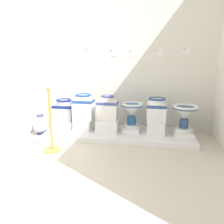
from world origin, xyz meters
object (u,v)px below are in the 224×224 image
object	(u,v)px
antique_toilet_pale_glazed	(84,106)
antique_toilet_central_ornate	(185,114)
info_placard_first	(69,51)
antique_toilet_tall_cobalt	(64,110)
antique_toilet_rightmost	(108,108)
plinth_block_tall_cobalt	(65,123)
info_placard_third	(113,53)
info_placard_fourth	(133,53)
decorative_vase_spare	(41,126)
plinth_block_rightmost	(108,126)
plinth_block_squat_floral	(131,129)
antique_toilet_broad_patterned	(157,109)
plinth_block_central_ornate	(183,133)
stanchion_post_near_left	(51,133)
info_placard_second	(88,52)
plinth_block_broad_patterned	(156,127)
antique_toilet_squat_floral	(132,111)
info_placard_sixth	(186,51)
info_placard_fifth	(160,53)
plinth_block_pale_glazed	(84,124)

from	to	relation	value
antique_toilet_pale_glazed	antique_toilet_central_ornate	distance (m)	1.76
info_placard_first	antique_toilet_tall_cobalt	bearing A→B (deg)	-91.35
antique_toilet_rightmost	plinth_block_tall_cobalt	bearing A→B (deg)	170.97
plinth_block_tall_cobalt	info_placard_first	size ratio (longest dim) A/B	2.94
info_placard_third	info_placard_fourth	world-z (taller)	info_placard_third
decorative_vase_spare	plinth_block_tall_cobalt	bearing A→B (deg)	37.71
plinth_block_rightmost	plinth_block_squat_floral	size ratio (longest dim) A/B	0.97
antique_toilet_rightmost	antique_toilet_broad_patterned	distance (m)	0.84
info_placard_first	info_placard_fourth	world-z (taller)	info_placard_first
plinth_block_central_ornate	info_placard_third	xyz separation A→B (m)	(-1.30, 0.45, 1.35)
decorative_vase_spare	stanchion_post_near_left	bearing A→B (deg)	-51.10
antique_toilet_broad_patterned	info_placard_third	world-z (taller)	info_placard_third
antique_toilet_pale_glazed	plinth_block_central_ornate	xyz separation A→B (m)	(1.76, -0.01, -0.40)
antique_toilet_rightmost	info_placard_fourth	world-z (taller)	info_placard_fourth
info_placard_second	plinth_block_squat_floral	bearing A→B (deg)	-23.37
stanchion_post_near_left	info_placard_first	bearing A→B (deg)	97.71
plinth_block_rightmost	stanchion_post_near_left	xyz separation A→B (m)	(-0.68, -0.80, 0.09)
plinth_block_squat_floral	info_placard_first	bearing A→B (deg)	163.12
plinth_block_tall_cobalt	antique_toilet_rightmost	xyz separation A→B (m)	(0.87, -0.14, 0.37)
antique_toilet_rightmost	plinth_block_broad_patterned	size ratio (longest dim) A/B	1.36
antique_toilet_tall_cobalt	plinth_block_squat_floral	world-z (taller)	antique_toilet_tall_cobalt
plinth_block_rightmost	decorative_vase_spare	size ratio (longest dim) A/B	1.03
info_placard_second	stanchion_post_near_left	world-z (taller)	info_placard_second
antique_toilet_tall_cobalt	info_placard_second	world-z (taller)	info_placard_second
info_placard_first	plinth_block_squat_floral	bearing A→B (deg)	-16.88
antique_toilet_tall_cobalt	antique_toilet_squat_floral	distance (m)	1.28
info_placard_second	info_placard_sixth	world-z (taller)	info_placard_second
plinth_block_broad_patterned	decorative_vase_spare	bearing A→B (deg)	-174.81
info_placard_fifth	info_placard_first	bearing A→B (deg)	-180.00
antique_toilet_squat_floral	info_placard_fifth	world-z (taller)	info_placard_fifth
antique_toilet_rightmost	info_placard_sixth	world-z (taller)	info_placard_sixth
info_placard_second	stanchion_post_near_left	xyz separation A→B (m)	(-0.20, -1.31, -1.20)
plinth_block_pale_glazed	plinth_block_squat_floral	distance (m)	0.88
plinth_block_central_ornate	info_placard_second	size ratio (longest dim) A/B	2.12
plinth_block_tall_cobalt	decorative_vase_spare	xyz separation A→B (m)	(-0.35, -0.27, 0.01)
antique_toilet_pale_glazed	antique_toilet_squat_floral	world-z (taller)	antique_toilet_pale_glazed
plinth_block_broad_patterned	stanchion_post_near_left	world-z (taller)	stanchion_post_near_left
antique_toilet_rightmost	info_placard_fifth	xyz separation A→B (m)	(0.87, 0.50, 0.94)
info_placard_first	stanchion_post_near_left	xyz separation A→B (m)	(0.18, -1.31, -1.23)
plinth_block_broad_patterned	info_placard_fifth	world-z (taller)	info_placard_fifth
antique_toilet_pale_glazed	plinth_block_rightmost	bearing A→B (deg)	-7.95
plinth_block_rightmost	antique_toilet_squat_floral	xyz separation A→B (m)	(0.41, 0.12, 0.26)
plinth_block_tall_cobalt	plinth_block_pale_glazed	size ratio (longest dim) A/B	0.99
info_placard_fourth	plinth_block_rightmost	bearing A→B (deg)	-127.09
info_placard_first	info_placard_third	size ratio (longest dim) A/B	1.04
plinth_block_pale_glazed	decorative_vase_spare	world-z (taller)	decorative_vase_spare
plinth_block_tall_cobalt	antique_toilet_pale_glazed	size ratio (longest dim) A/B	0.87
antique_toilet_broad_patterned	info_placard_first	bearing A→B (deg)	165.12
info_placard_second	antique_toilet_rightmost	bearing A→B (deg)	-46.34
info_placard_first	plinth_block_pale_glazed	bearing A→B (deg)	-47.75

